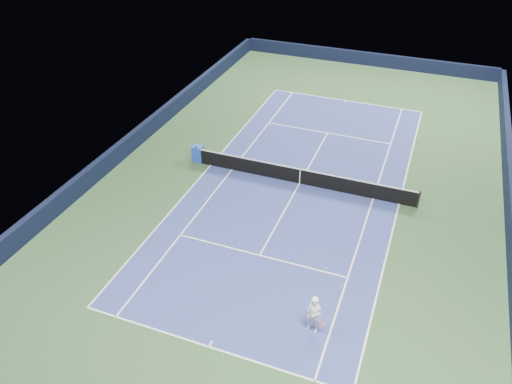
% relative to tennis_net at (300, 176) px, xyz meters
% --- Properties ---
extents(ground, '(40.00, 40.00, 0.00)m').
position_rel_tennis_net_xyz_m(ground, '(0.00, 0.00, -0.50)').
color(ground, '#2A4B28').
rests_on(ground, ground).
extents(wall_far, '(22.00, 0.35, 1.10)m').
position_rel_tennis_net_xyz_m(wall_far, '(0.00, 19.82, 0.05)').
color(wall_far, black).
rests_on(wall_far, ground).
extents(wall_right, '(0.35, 40.00, 1.10)m').
position_rel_tennis_net_xyz_m(wall_right, '(10.82, 0.00, 0.05)').
color(wall_right, black).
rests_on(wall_right, ground).
extents(wall_left, '(0.35, 40.00, 1.10)m').
position_rel_tennis_net_xyz_m(wall_left, '(-10.82, 0.00, 0.05)').
color(wall_left, black).
rests_on(wall_left, ground).
extents(court_surface, '(10.97, 23.77, 0.01)m').
position_rel_tennis_net_xyz_m(court_surface, '(0.00, 0.00, -0.50)').
color(court_surface, navy).
rests_on(court_surface, ground).
extents(baseline_far, '(10.97, 0.08, 0.00)m').
position_rel_tennis_net_xyz_m(baseline_far, '(0.00, 11.88, -0.50)').
color(baseline_far, white).
rests_on(baseline_far, ground).
extents(baseline_near, '(10.97, 0.08, 0.00)m').
position_rel_tennis_net_xyz_m(baseline_near, '(0.00, -11.88, -0.50)').
color(baseline_near, white).
rests_on(baseline_near, ground).
extents(sideline_doubles_right, '(0.08, 23.77, 0.00)m').
position_rel_tennis_net_xyz_m(sideline_doubles_right, '(5.49, 0.00, -0.50)').
color(sideline_doubles_right, white).
rests_on(sideline_doubles_right, ground).
extents(sideline_doubles_left, '(0.08, 23.77, 0.00)m').
position_rel_tennis_net_xyz_m(sideline_doubles_left, '(-5.49, 0.00, -0.50)').
color(sideline_doubles_left, white).
rests_on(sideline_doubles_left, ground).
extents(sideline_singles_right, '(0.08, 23.77, 0.00)m').
position_rel_tennis_net_xyz_m(sideline_singles_right, '(4.12, 0.00, -0.50)').
color(sideline_singles_right, white).
rests_on(sideline_singles_right, ground).
extents(sideline_singles_left, '(0.08, 23.77, 0.00)m').
position_rel_tennis_net_xyz_m(sideline_singles_left, '(-4.12, 0.00, -0.50)').
color(sideline_singles_left, white).
rests_on(sideline_singles_left, ground).
extents(service_line_far, '(8.23, 0.08, 0.00)m').
position_rel_tennis_net_xyz_m(service_line_far, '(0.00, 6.40, -0.50)').
color(service_line_far, white).
rests_on(service_line_far, ground).
extents(service_line_near, '(8.23, 0.08, 0.00)m').
position_rel_tennis_net_xyz_m(service_line_near, '(0.00, -6.40, -0.50)').
color(service_line_near, white).
rests_on(service_line_near, ground).
extents(center_service_line, '(0.08, 12.80, 0.00)m').
position_rel_tennis_net_xyz_m(center_service_line, '(0.00, 0.00, -0.50)').
color(center_service_line, white).
rests_on(center_service_line, ground).
extents(center_mark_far, '(0.08, 0.30, 0.00)m').
position_rel_tennis_net_xyz_m(center_mark_far, '(0.00, 11.73, -0.50)').
color(center_mark_far, white).
rests_on(center_mark_far, ground).
extents(center_mark_near, '(0.08, 0.30, 0.00)m').
position_rel_tennis_net_xyz_m(center_mark_near, '(0.00, -11.73, -0.50)').
color(center_mark_near, white).
rests_on(center_mark_near, ground).
extents(tennis_net, '(12.90, 0.10, 1.07)m').
position_rel_tennis_net_xyz_m(tennis_net, '(0.00, 0.00, 0.00)').
color(tennis_net, black).
rests_on(tennis_net, ground).
extents(sponsor_cube, '(0.65, 0.60, 0.99)m').
position_rel_tennis_net_xyz_m(sponsor_cube, '(-6.40, 0.21, -0.01)').
color(sponsor_cube, blue).
rests_on(sponsor_cube, ground).
extents(tennis_player, '(0.81, 1.28, 2.44)m').
position_rel_tennis_net_xyz_m(tennis_player, '(3.44, -9.72, 0.36)').
color(tennis_player, white).
rests_on(tennis_player, ground).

